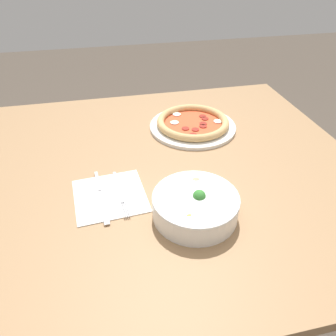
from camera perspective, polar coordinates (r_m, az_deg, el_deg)
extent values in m
plane|color=#4C4238|center=(1.53, -0.05, -22.18)|extent=(8.00, 8.00, 0.00)
cube|color=#99724C|center=(1.00, -0.07, -0.32)|extent=(1.19, 1.10, 0.03)
cylinder|color=olive|center=(1.74, 13.64, 1.41)|extent=(0.06, 0.06, 0.69)
cylinder|color=olive|center=(1.63, -22.39, -3.19)|extent=(0.06, 0.06, 0.69)
cylinder|color=white|center=(1.20, 4.31, 7.22)|extent=(0.31, 0.31, 0.01)
torus|color=tan|center=(1.19, 4.35, 8.03)|extent=(0.26, 0.26, 0.03)
cylinder|color=#D14C28|center=(1.19, 4.32, 7.60)|extent=(0.23, 0.23, 0.01)
cylinder|color=maroon|center=(1.15, 4.79, 6.70)|extent=(0.03, 0.03, 0.00)
cylinder|color=maroon|center=(1.12, 4.41, 5.77)|extent=(0.03, 0.03, 0.00)
cylinder|color=maroon|center=(1.23, 6.46, 8.54)|extent=(0.03, 0.03, 0.00)
cylinder|color=maroon|center=(1.13, 7.81, 5.82)|extent=(0.03, 0.03, 0.00)
cylinder|color=maroon|center=(1.24, 6.05, 8.96)|extent=(0.03, 0.03, 0.00)
cylinder|color=maroon|center=(1.17, 6.12, 7.23)|extent=(0.03, 0.03, 0.00)
cylinder|color=maroon|center=(1.15, 3.06, 6.88)|extent=(0.03, 0.03, 0.00)
cylinder|color=maroon|center=(1.19, 6.15, 7.70)|extent=(0.03, 0.03, 0.00)
ellipsoid|color=silver|center=(1.19, 1.14, 7.95)|extent=(0.03, 0.03, 0.01)
ellipsoid|color=silver|center=(1.25, 1.53, 9.36)|extent=(0.03, 0.03, 0.01)
ellipsoid|color=silver|center=(1.21, 8.68, 8.07)|extent=(0.03, 0.03, 0.01)
cylinder|color=white|center=(0.81, 4.77, -6.61)|extent=(0.21, 0.21, 0.06)
torus|color=white|center=(0.80, 4.87, -5.25)|extent=(0.21, 0.21, 0.01)
ellipsoid|color=tan|center=(0.84, 3.19, -3.12)|extent=(0.04, 0.04, 0.02)
ellipsoid|color=#998466|center=(0.78, 2.04, -7.24)|extent=(0.04, 0.04, 0.02)
ellipsoid|color=#998466|center=(0.83, 4.71, -3.87)|extent=(0.03, 0.04, 0.02)
ellipsoid|color=#998466|center=(0.82, 8.21, -4.77)|extent=(0.03, 0.04, 0.02)
ellipsoid|color=tan|center=(0.85, 4.87, -2.31)|extent=(0.04, 0.03, 0.02)
sphere|color=#388433|center=(0.79, 5.46, -4.91)|extent=(0.03, 0.03, 0.03)
ellipsoid|color=yellow|center=(0.75, 3.66, -8.67)|extent=(0.04, 0.02, 0.02)
cube|color=white|center=(0.90, -10.07, -4.78)|extent=(0.20, 0.20, 0.00)
cube|color=silver|center=(0.92, -8.64, -3.22)|extent=(0.02, 0.14, 0.00)
cube|color=silver|center=(0.84, -7.90, -7.31)|extent=(0.01, 0.06, 0.00)
cube|color=silver|center=(0.84, -7.62, -7.25)|extent=(0.01, 0.06, 0.00)
cube|color=silver|center=(0.84, -7.33, -7.20)|extent=(0.01, 0.06, 0.00)
cube|color=silver|center=(0.84, -7.05, -7.15)|extent=(0.01, 0.06, 0.00)
cube|color=silver|center=(0.95, -12.12, -2.28)|extent=(0.02, 0.09, 0.01)
cube|color=silver|center=(0.86, -11.19, -6.64)|extent=(0.03, 0.13, 0.00)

